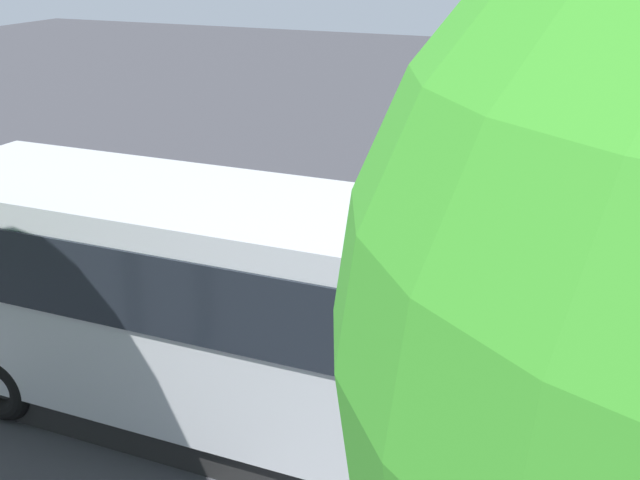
{
  "coord_description": "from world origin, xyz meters",
  "views": [
    {
      "loc": [
        -4.7,
        12.38,
        6.29
      ],
      "look_at": [
        0.65,
        -0.23,
        1.1
      ],
      "focal_mm": 45.62,
      "sensor_mm": 36.0,
      "label": 1
    }
  ],
  "objects_px": {
    "spectator_far_left": "(479,315)",
    "spectator_right": "(280,276)",
    "spectator_left": "(410,296)",
    "tour_bus": "(264,323)",
    "parked_motorcycle_silver": "(508,383)",
    "spectator_far_right": "(233,267)",
    "spectator_centre": "(348,295)",
    "stunt_motorcycle": "(247,196)"
  },
  "relations": [
    {
      "from": "spectator_right",
      "to": "spectator_far_right",
      "type": "bearing_deg",
      "value": -10.69
    },
    {
      "from": "tour_bus",
      "to": "spectator_far_left",
      "type": "xyz_separation_m",
      "value": [
        -2.24,
        -2.47,
        -0.58
      ]
    },
    {
      "from": "parked_motorcycle_silver",
      "to": "stunt_motorcycle",
      "type": "distance_m",
      "value": 8.03
    },
    {
      "from": "tour_bus",
      "to": "stunt_motorcycle",
      "type": "xyz_separation_m",
      "value": [
        3.66,
        -6.42,
        -0.64
      ]
    },
    {
      "from": "spectator_centre",
      "to": "spectator_right",
      "type": "bearing_deg",
      "value": -2.99
    },
    {
      "from": "spectator_far_left",
      "to": "spectator_right",
      "type": "height_order",
      "value": "spectator_right"
    },
    {
      "from": "spectator_left",
      "to": "spectator_far_right",
      "type": "relative_size",
      "value": 1.09
    },
    {
      "from": "stunt_motorcycle",
      "to": "spectator_right",
      "type": "bearing_deg",
      "value": 124.48
    },
    {
      "from": "spectator_centre",
      "to": "stunt_motorcycle",
      "type": "xyz_separation_m",
      "value": [
        3.81,
        -3.85,
        0.03
      ]
    },
    {
      "from": "spectator_left",
      "to": "spectator_right",
      "type": "distance_m",
      "value": 2.19
    },
    {
      "from": "spectator_left",
      "to": "spectator_centre",
      "type": "xyz_separation_m",
      "value": [
        0.97,
        0.08,
        -0.12
      ]
    },
    {
      "from": "spectator_far_left",
      "to": "parked_motorcycle_silver",
      "type": "xyz_separation_m",
      "value": [
        -0.6,
        0.73,
        -0.58
      ]
    },
    {
      "from": "tour_bus",
      "to": "spectator_centre",
      "type": "xyz_separation_m",
      "value": [
        -0.16,
        -2.57,
        -0.67
      ]
    },
    {
      "from": "spectator_far_right",
      "to": "tour_bus",
      "type": "bearing_deg",
      "value": 125.85
    },
    {
      "from": "tour_bus",
      "to": "spectator_far_left",
      "type": "distance_m",
      "value": 3.39
    },
    {
      "from": "spectator_far_right",
      "to": "spectator_left",
      "type": "bearing_deg",
      "value": 176.93
    },
    {
      "from": "spectator_left",
      "to": "stunt_motorcycle",
      "type": "distance_m",
      "value": 6.09
    },
    {
      "from": "spectator_left",
      "to": "parked_motorcycle_silver",
      "type": "distance_m",
      "value": 2.04
    },
    {
      "from": "spectator_centre",
      "to": "parked_motorcycle_silver",
      "type": "bearing_deg",
      "value": 162.8
    },
    {
      "from": "spectator_right",
      "to": "parked_motorcycle_silver",
      "type": "relative_size",
      "value": 0.87
    },
    {
      "from": "spectator_far_left",
      "to": "parked_motorcycle_silver",
      "type": "bearing_deg",
      "value": 129.61
    },
    {
      "from": "spectator_far_left",
      "to": "spectator_centre",
      "type": "relative_size",
      "value": 1.08
    },
    {
      "from": "spectator_centre",
      "to": "stunt_motorcycle",
      "type": "height_order",
      "value": "stunt_motorcycle"
    },
    {
      "from": "stunt_motorcycle",
      "to": "spectator_far_left",
      "type": "bearing_deg",
      "value": 146.21
    },
    {
      "from": "spectator_centre",
      "to": "stunt_motorcycle",
      "type": "bearing_deg",
      "value": -45.23
    },
    {
      "from": "spectator_far_left",
      "to": "spectator_right",
      "type": "relative_size",
      "value": 1.0
    },
    {
      "from": "tour_bus",
      "to": "parked_motorcycle_silver",
      "type": "bearing_deg",
      "value": -148.6
    },
    {
      "from": "tour_bus",
      "to": "spectator_left",
      "type": "height_order",
      "value": "tour_bus"
    },
    {
      "from": "spectator_right",
      "to": "spectator_left",
      "type": "bearing_deg",
      "value": -179.62
    },
    {
      "from": "parked_motorcycle_silver",
      "to": "spectator_left",
      "type": "bearing_deg",
      "value": -27.96
    },
    {
      "from": "spectator_centre",
      "to": "spectator_far_right",
      "type": "xyz_separation_m",
      "value": [
        2.2,
        -0.25,
        0.01
      ]
    },
    {
      "from": "spectator_left",
      "to": "spectator_centre",
      "type": "relative_size",
      "value": 1.1
    },
    {
      "from": "spectator_far_left",
      "to": "stunt_motorcycle",
      "type": "relative_size",
      "value": 0.97
    },
    {
      "from": "spectator_left",
      "to": "spectator_far_right",
      "type": "height_order",
      "value": "spectator_left"
    },
    {
      "from": "tour_bus",
      "to": "spectator_right",
      "type": "height_order",
      "value": "tour_bus"
    },
    {
      "from": "spectator_far_left",
      "to": "tour_bus",
      "type": "bearing_deg",
      "value": 47.73
    },
    {
      "from": "spectator_far_left",
      "to": "spectator_centre",
      "type": "height_order",
      "value": "spectator_far_left"
    },
    {
      "from": "tour_bus",
      "to": "spectator_centre",
      "type": "relative_size",
      "value": 6.02
    },
    {
      "from": "parked_motorcycle_silver",
      "to": "stunt_motorcycle",
      "type": "bearing_deg",
      "value": -35.73
    },
    {
      "from": "spectator_far_left",
      "to": "parked_motorcycle_silver",
      "type": "distance_m",
      "value": 1.11
    },
    {
      "from": "spectator_left",
      "to": "spectator_far_left",
      "type": "bearing_deg",
      "value": 170.76
    },
    {
      "from": "spectator_right",
      "to": "spectator_far_right",
      "type": "height_order",
      "value": "spectator_right"
    }
  ]
}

